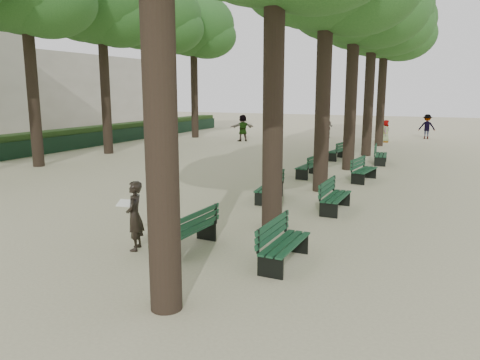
% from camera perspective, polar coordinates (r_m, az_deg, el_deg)
% --- Properties ---
extents(ground, '(120.00, 120.00, 0.00)m').
position_cam_1_polar(ground, '(10.36, -9.95, -9.17)').
color(ground, '#BEB790').
rests_on(ground, ground).
extents(tree_central_4, '(6.00, 6.00, 9.95)m').
position_cam_1_polar(tree_central_4, '(26.66, 15.95, 19.40)').
color(tree_central_4, '#33261C').
rests_on(tree_central_4, ground).
extents(tree_central_5, '(6.00, 6.00, 9.95)m').
position_cam_1_polar(tree_central_5, '(31.56, 17.32, 17.94)').
color(tree_central_5, '#33261C').
rests_on(tree_central_5, ground).
extents(tree_far_3, '(6.00, 6.00, 10.45)m').
position_cam_1_polar(tree_far_3, '(27.75, -16.62, 20.05)').
color(tree_far_3, '#33261C').
rests_on(tree_far_3, ground).
extents(tree_far_4, '(6.00, 6.00, 10.45)m').
position_cam_1_polar(tree_far_4, '(31.71, -10.44, 19.10)').
color(tree_far_4, '#33261C').
rests_on(tree_far_4, ground).
extents(tree_far_5, '(6.00, 6.00, 10.45)m').
position_cam_1_polar(tree_far_5, '(35.93, -5.72, 18.23)').
color(tree_far_5, '#33261C').
rests_on(tree_far_5, ground).
extents(bench_left_0, '(0.67, 1.83, 0.92)m').
position_cam_1_polar(bench_left_0, '(10.61, -6.35, -7.03)').
color(bench_left_0, black).
rests_on(bench_left_0, ground).
extents(bench_left_1, '(0.73, 1.84, 0.92)m').
position_cam_1_polar(bench_left_1, '(15.17, 3.59, -1.50)').
color(bench_left_1, black).
rests_on(bench_left_1, ground).
extents(bench_left_2, '(0.69, 1.83, 0.92)m').
position_cam_1_polar(bench_left_2, '(19.50, 8.33, 1.18)').
color(bench_left_2, black).
rests_on(bench_left_2, ground).
extents(bench_left_3, '(0.80, 1.86, 0.92)m').
position_cam_1_polar(bench_left_3, '(24.66, 11.73, 3.09)').
color(bench_left_3, black).
rests_on(bench_left_3, ground).
extents(bench_right_0, '(0.61, 1.81, 0.92)m').
position_cam_1_polar(bench_right_0, '(9.73, 5.46, -8.69)').
color(bench_right_0, black).
rests_on(bench_right_0, ground).
extents(bench_right_1, '(0.61, 1.81, 0.92)m').
position_cam_1_polar(bench_right_1, '(14.10, 11.57, -2.67)').
color(bench_right_1, black).
rests_on(bench_right_1, ground).
extents(bench_right_2, '(0.80, 1.86, 0.92)m').
position_cam_1_polar(bench_right_2, '(18.99, 14.90, 0.66)').
color(bench_right_2, black).
rests_on(bench_right_2, ground).
extents(bench_right_3, '(0.73, 1.84, 0.92)m').
position_cam_1_polar(bench_right_3, '(23.70, 16.78, 2.54)').
color(bench_right_3, black).
rests_on(bench_right_3, ground).
extents(man_with_map, '(0.70, 0.70, 1.57)m').
position_cam_1_polar(man_with_map, '(10.66, -12.72, -4.28)').
color(man_with_map, black).
rests_on(man_with_map, ground).
extents(pedestrian_e, '(1.49, 1.47, 1.86)m').
position_cam_1_polar(pedestrian_e, '(32.90, 0.33, 6.37)').
color(pedestrian_e, '#262628').
rests_on(pedestrian_e, ground).
extents(pedestrian_a, '(0.84, 0.47, 1.63)m').
position_cam_1_polar(pedestrian_a, '(35.89, 10.64, 6.38)').
color(pedestrian_a, '#262628').
rests_on(pedestrian_a, ground).
extents(pedestrian_d, '(0.33, 0.76, 1.52)m').
position_cam_1_polar(pedestrian_d, '(33.71, 17.33, 5.70)').
color(pedestrian_d, '#262628').
rests_on(pedestrian_d, ground).
extents(pedestrian_b, '(1.18, 0.44, 1.79)m').
position_cam_1_polar(pedestrian_b, '(37.11, 21.83, 6.06)').
color(pedestrian_b, '#262628').
rests_on(pedestrian_b, ground).
extents(fence, '(0.08, 42.00, 0.90)m').
position_cam_1_polar(fence, '(28.14, -23.09, 3.75)').
color(fence, black).
rests_on(fence, ground).
extents(hedge, '(1.20, 42.00, 1.20)m').
position_cam_1_polar(hedge, '(28.64, -24.07, 4.09)').
color(hedge, '#1F3C14').
rests_on(hedge, ground).
extents(building_far, '(12.00, 16.00, 7.00)m').
position_cam_1_polar(building_far, '(54.12, -21.76, 10.11)').
color(building_far, '#B7B2A3').
rests_on(building_far, ground).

